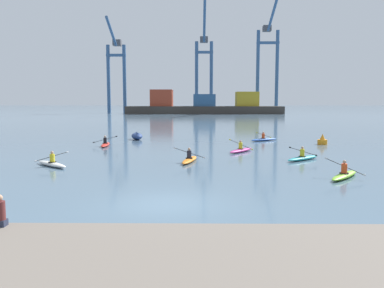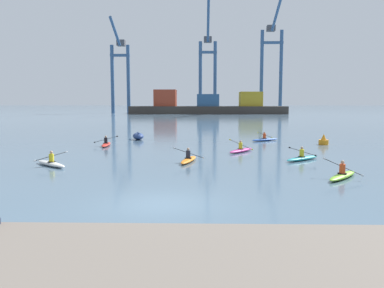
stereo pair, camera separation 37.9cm
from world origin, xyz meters
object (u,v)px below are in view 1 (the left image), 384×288
Objects in this scene: seated_onlooker at (0,212)px; kayak_orange at (189,159)px; gantry_crane_west_mid at (204,63)px; kayak_white at (52,163)px; gantry_crane_west at (116,67)px; container_barge at (204,106)px; gantry_crane_east_mid at (268,58)px; kayak_lime at (344,175)px; kayak_teal at (303,158)px; kayak_blue at (264,139)px; kayak_magenta at (241,150)px; channel_buoy at (322,141)px; capsized_dinghy at (137,136)px; kayak_red at (105,144)px.

kayak_orange is at bearing 72.03° from seated_onlooker.
kayak_orange is at bearing -91.51° from gantry_crane_west_mid.
gantry_crane_west is at bearing 99.43° from kayak_white.
gantry_crane_east_mid is at bearing 24.49° from container_barge.
gantry_crane_east_mid is 122.64m from kayak_lime.
kayak_teal is (-17.66, -113.62, -19.07)m from gantry_crane_east_mid.
kayak_magenta is at bearing -110.33° from kayak_blue.
gantry_crane_east_mid is 116.55m from kayak_teal.
gantry_crane_east_mid reaches higher than kayak_white.
kayak_blue is (-18.08, -100.32, -19.07)m from gantry_crane_east_mid.
gantry_crane_west_mid reaches higher than channel_buoy.
kayak_orange is at bearing -91.49° from container_barge.
gantry_crane_east_mid is at bearing 76.83° from seated_onlooker.
seated_onlooker is at bearing -143.15° from kayak_lime.
gantry_crane_west reaches higher than capsized_dinghy.
gantry_crane_west_mid is 122.83m from kayak_lime.
gantry_crane_west is 115.60m from kayak_teal.
kayak_lime is at bearing -42.45° from kayak_red.
gantry_crane_west is 10.22× the size of kayak_teal.
container_barge is at bearing -91.64° from gantry_crane_west_mid.
gantry_crane_west_mid is at bearing 88.49° from kayak_orange.
kayak_magenta is 0.98× the size of kayak_blue.
kayak_magenta is 3.49× the size of seated_onlooker.
gantry_crane_east_mid is 112.02m from kayak_red.
seated_onlooker is (-12.31, -29.51, 0.77)m from kayak_blue.
capsized_dinghy is at bearing 81.22° from kayak_white.
kayak_lime is (-17.17, -119.92, -19.07)m from gantry_crane_east_mid.
seated_onlooker is at bearing -107.97° from kayak_orange.
kayak_white is at bearing -98.78° from capsized_dinghy.
gantry_crane_west reaches higher than kayak_white.
kayak_white is at bearing -96.05° from container_barge.
seated_onlooker reaches higher than kayak_white.
kayak_red is (-16.01, 14.64, 0.00)m from kayak_lime.
container_barge is at bearing 92.89° from kayak_lime.
gantry_crane_west_mid is at bearing 84.94° from capsized_dinghy.
gantry_crane_east_mid is 13.25× the size of capsized_dinghy.
gantry_crane_west is at bearing 111.63° from channel_buoy.
capsized_dinghy is at bearing 133.03° from kayak_teal.
kayak_red is at bearing -175.45° from channel_buoy.
channel_buoy is 0.33× the size of kayak_lime.
gantry_crane_east_mid is 118.83m from kayak_orange.
kayak_blue is 31.99m from seated_onlooker.
capsized_dinghy is at bearing -77.33° from gantry_crane_west.
kayak_magenta is 0.91× the size of kayak_orange.
gantry_crane_west reaches higher than kayak_lime.
kayak_magenta is at bearing 131.11° from kayak_teal.
capsized_dinghy is 0.81× the size of kayak_orange.
container_barge is at bearing -11.07° from gantry_crane_west.
kayak_lime is 9.87m from kayak_orange.
kayak_teal is at bearing -98.84° from gantry_crane_east_mid.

